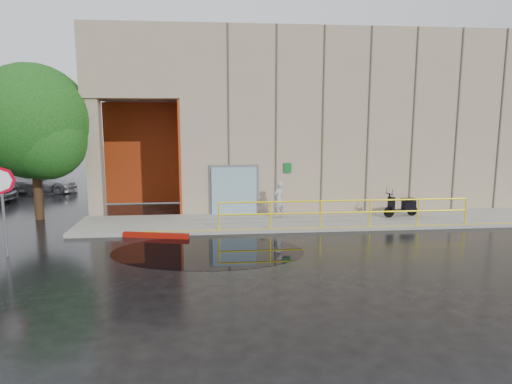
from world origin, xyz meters
TOP-DOWN VIEW (x-y plane):
  - ground at (0.00, 0.00)m, footprint 120.00×120.00m
  - sidewalk at (4.00, 4.50)m, footprint 20.00×3.00m
  - building at (5.10, 10.98)m, footprint 20.00×10.17m
  - guardrail at (4.25, 3.15)m, footprint 9.56×0.06m
  - person at (1.99, 5.03)m, footprint 0.65×0.62m
  - scooter at (7.09, 4.68)m, footprint 1.60×0.82m
  - stop_sign at (-7.04, 0.98)m, footprint 0.81×0.29m
  - red_curb at (-2.75, 2.77)m, footprint 2.38×0.73m
  - puddle at (-0.90, 0.88)m, footprint 6.46×4.32m
  - car_c at (-10.53, 13.52)m, footprint 4.15×1.71m
  - tree_near at (-7.81, 6.23)m, footprint 4.68×4.68m

SIDE VIEW (x-z plane):
  - ground at x=0.00m, z-range 0.00..0.00m
  - puddle at x=-0.90m, z-range 0.00..0.01m
  - sidewalk at x=4.00m, z-range 0.00..0.15m
  - red_curb at x=-2.75m, z-range 0.00..0.18m
  - car_c at x=-10.53m, z-range 0.00..1.20m
  - guardrail at x=4.25m, z-range 0.16..1.19m
  - scooter at x=7.09m, z-range 0.24..1.46m
  - person at x=1.99m, z-range 0.15..1.65m
  - stop_sign at x=-7.04m, z-range 0.62..3.39m
  - tree_near at x=-7.81m, z-range 0.68..7.08m
  - building at x=5.10m, z-range 0.21..8.21m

